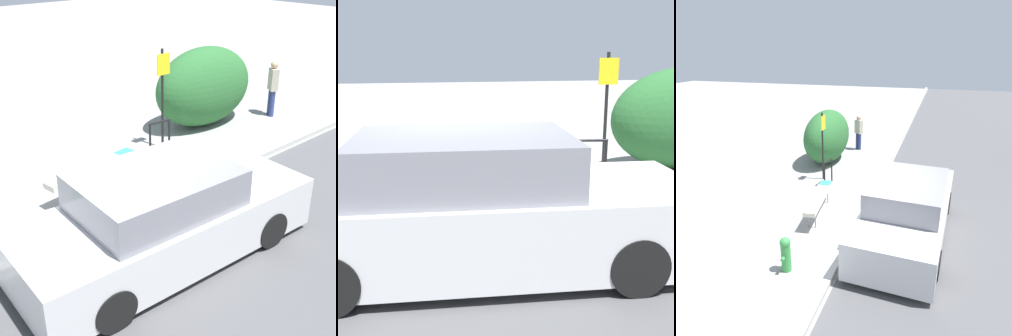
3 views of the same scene
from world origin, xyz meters
The scene contains 8 objects.
ground_plane centered at (0.00, 0.00, 0.00)m, with size 60.00×60.00×0.00m, color gray.
curb centered at (0.00, 0.00, 0.07)m, with size 60.00×0.20×0.13m.
bench centered at (0.49, 1.13, 0.50)m, with size 2.06×0.56×0.57m.
bike_rack centered at (2.54, 1.58, 0.50)m, with size 0.55×0.13×0.83m.
sign_post centered at (2.89, 1.87, 1.38)m, with size 0.36×0.08×2.30m.
shrub_hedge centered at (4.76, 2.38, 1.01)m, with size 3.02×1.55×2.02m.
pedestrian centered at (6.62, 1.59, 0.81)m, with size 0.35×0.39×1.52m.
parked_car_near centered at (0.12, -1.28, 0.67)m, with size 4.76×2.08×1.48m.
Camera 1 is at (-3.77, -5.69, 4.35)m, focal length 50.00 mm.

